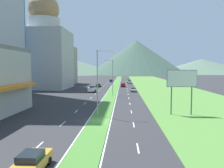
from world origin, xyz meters
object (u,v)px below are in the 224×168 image
(street_lamp_mid, at_px, (112,75))
(car_2, at_px, (133,90))
(street_lamp_near, at_px, (99,79))
(car_3, at_px, (130,82))
(car_1, at_px, (123,85))
(car_4, at_px, (129,81))
(car_0, at_px, (32,162))
(car_6, at_px, (111,81))
(car_5, at_px, (98,85))
(pickup_truck_0, at_px, (92,89))
(billboard_roadside, at_px, (182,81))

(street_lamp_mid, bearing_deg, car_2, 59.82)
(street_lamp_near, distance_m, car_3, 79.00)
(car_1, relative_size, car_4, 0.88)
(car_0, xyz_separation_m, car_1, (6.96, 77.65, -0.03))
(street_lamp_mid, height_order, car_6, street_lamp_mid)
(street_lamp_near, height_order, car_3, street_lamp_near)
(car_1, relative_size, car_5, 0.86)
(street_lamp_mid, bearing_deg, car_3, 82.64)
(car_5, relative_size, pickup_truck_0, 0.88)
(street_lamp_mid, bearing_deg, car_4, 84.12)
(car_0, height_order, pickup_truck_0, pickup_truck_0)
(car_0, bearing_deg, car_4, -5.25)
(street_lamp_near, distance_m, street_lamp_mid, 27.11)
(street_lamp_mid, bearing_deg, car_6, 93.29)
(car_0, bearing_deg, street_lamp_mid, -4.42)
(car_3, relative_size, car_6, 0.95)
(billboard_roadside, distance_m, pickup_truck_0, 41.17)
(car_1, distance_m, pickup_truck_0, 23.11)
(car_2, relative_size, pickup_truck_0, 0.87)
(street_lamp_mid, xyz_separation_m, car_1, (3.32, 30.60, -5.15))
(car_0, bearing_deg, car_6, 0.01)
(car_3, bearing_deg, billboard_roadside, 4.97)
(car_4, bearing_deg, billboard_roadside, 4.56)
(billboard_roadside, bearing_deg, car_1, 100.12)
(street_lamp_near, xyz_separation_m, car_4, (6.97, 88.83, -5.46))
(billboard_roadside, distance_m, car_1, 57.09)
(car_3, bearing_deg, street_lamp_mid, -7.36)
(billboard_roadside, relative_size, pickup_truck_0, 1.43)
(street_lamp_near, xyz_separation_m, car_0, (-3.03, -19.95, -5.43))
(car_1, height_order, car_2, car_1)
(car_0, height_order, car_4, car_0)
(car_3, relative_size, car_4, 0.88)
(street_lamp_near, distance_m, car_5, 57.68)
(street_lamp_near, relative_size, car_2, 2.35)
(billboard_roadside, xyz_separation_m, pickup_truck_0, (-20.47, 35.39, -4.87))
(car_0, xyz_separation_m, car_4, (10.00, 108.78, -0.03))
(street_lamp_mid, xyz_separation_m, car_3, (6.64, 51.37, -5.14))
(car_0, relative_size, car_3, 1.10)
(pickup_truck_0, bearing_deg, car_4, -14.65)
(street_lamp_near, bearing_deg, car_4, 85.51)
(pickup_truck_0, bearing_deg, car_1, -26.98)
(car_6, bearing_deg, pickup_truck_0, 176.26)
(street_lamp_near, xyz_separation_m, pickup_truck_0, (-6.55, 37.12, -5.26))
(billboard_roadside, distance_m, car_2, 37.92)
(car_1, distance_m, car_6, 33.85)
(billboard_roadside, xyz_separation_m, car_0, (-16.95, -21.67, -5.04))
(street_lamp_near, height_order, pickup_truck_0, street_lamp_near)
(car_4, bearing_deg, car_2, 0.45)
(street_lamp_mid, bearing_deg, car_1, 83.82)
(car_3, xyz_separation_m, car_6, (-10.30, 12.36, -0.04))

